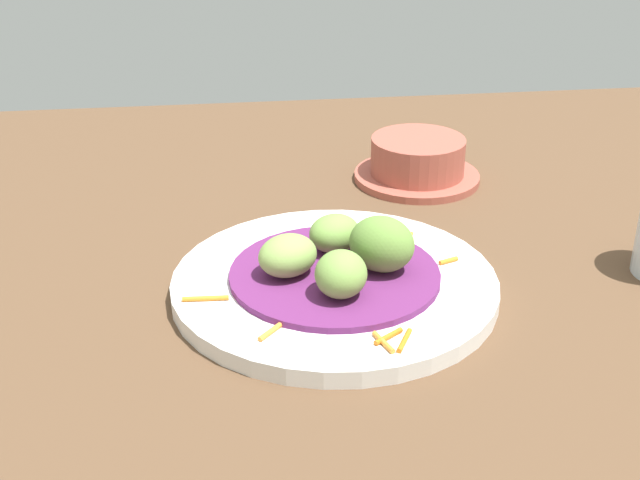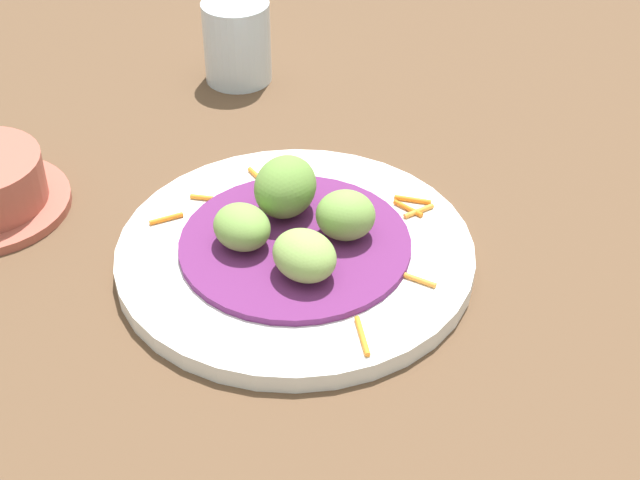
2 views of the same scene
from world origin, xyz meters
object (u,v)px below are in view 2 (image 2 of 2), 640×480
Objects in this scene: main_plate at (295,255)px; guac_scoop_right at (346,215)px; water_glass at (237,41)px; guac_scoop_back at (285,187)px; guac_scoop_center at (304,255)px; guac_scoop_left at (243,231)px.

guac_scoop_right is (0.07, 3.89, 3.18)cm from main_plate.
main_plate is 29.83cm from water_glass.
guac_scoop_back is at bearing 179.01° from main_plate.
guac_scoop_center is 33.54cm from water_glass.
guac_scoop_right is at bearing 6.96° from water_glass.
guac_scoop_left is 5.55cm from guac_scoop_back.
main_plate is at bearing -90.99° from guac_scoop_right.
guac_scoop_left reaches higher than main_plate.
guac_scoop_left is 7.79cm from guac_scoop_right.
guac_scoop_left is 1.02× the size of guac_scoop_right.
water_glass reaches higher than guac_scoop_right.
guac_scoop_back is (-3.89, 0.07, 3.66)cm from main_plate.
water_glass is (-29.65, 0.27, 3.30)cm from main_plate.
guac_scoop_back is at bearing -135.99° from guac_scoop_right.
main_plate is at bearing -0.51° from water_glass.
water_glass reaches higher than guac_scoop_back.
water_glass is (-25.76, 0.20, -0.36)cm from guac_scoop_back.
guac_scoop_left is 29.87cm from water_glass.
guac_scoop_right is 0.56× the size of water_glass.
guac_scoop_back is at bearing 134.01° from guac_scoop_left.
main_plate is 4.93cm from guac_scoop_center.
guac_scoop_right is (-3.83, 3.96, 0.16)cm from guac_scoop_center.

